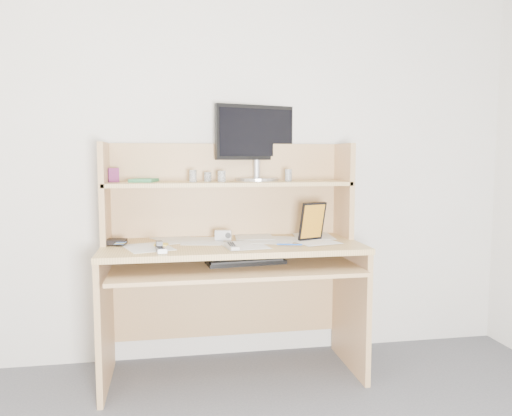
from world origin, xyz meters
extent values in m
cube|color=silver|center=(0.00, 1.80, 1.25)|extent=(3.60, 0.04, 2.50)
cube|color=tan|center=(0.00, 1.48, 0.73)|extent=(1.40, 0.60, 0.03)
cube|color=tan|center=(-0.68, 1.48, 0.36)|extent=(0.03, 0.56, 0.72)
cube|color=tan|center=(0.68, 1.48, 0.36)|extent=(0.03, 0.56, 0.72)
cube|color=tan|center=(0.00, 1.77, 0.34)|extent=(1.34, 0.02, 0.41)
cube|color=tan|center=(0.00, 1.36, 0.64)|extent=(1.28, 0.55, 0.02)
cube|color=tan|center=(0.00, 1.77, 1.02)|extent=(1.40, 0.02, 0.55)
cube|color=tan|center=(-0.68, 1.63, 1.02)|extent=(0.03, 0.30, 0.55)
cube|color=tan|center=(0.68, 1.63, 1.02)|extent=(0.03, 0.30, 0.55)
cube|color=tan|center=(0.00, 1.63, 1.07)|extent=(1.38, 0.30, 0.02)
cube|color=silver|center=(0.00, 1.48, 0.75)|extent=(1.32, 0.54, 0.01)
cube|color=black|center=(0.06, 1.41, 0.66)|extent=(0.43, 0.20, 0.02)
cube|color=black|center=(0.06, 1.41, 0.67)|extent=(0.41, 0.18, 0.01)
cube|color=#B0AFAA|center=(-0.03, 1.32, 0.76)|extent=(0.06, 0.16, 0.02)
cube|color=#B5B5B7|center=(-0.38, 1.27, 0.77)|extent=(0.06, 0.09, 0.02)
cube|color=black|center=(-0.39, 1.35, 0.78)|extent=(0.04, 0.13, 0.04)
cube|color=black|center=(-0.62, 1.53, 0.77)|extent=(0.11, 0.09, 0.03)
cube|color=#F4F340|center=(-0.39, 1.48, 0.75)|extent=(0.08, 0.08, 0.01)
cube|color=#B0B0B2|center=(-0.04, 1.56, 0.78)|extent=(0.10, 0.06, 0.06)
cube|color=black|center=(0.45, 1.47, 0.86)|extent=(0.15, 0.07, 0.22)
cylinder|color=#1644AC|center=(0.29, 1.34, 0.76)|extent=(0.13, 0.04, 0.01)
cube|color=maroon|center=(-0.64, 1.67, 1.12)|extent=(0.06, 0.03, 0.08)
cube|color=#34824B|center=(-0.48, 1.69, 1.09)|extent=(0.17, 0.20, 0.02)
cylinder|color=black|center=(-0.04, 1.62, 1.11)|extent=(0.05, 0.05, 0.06)
cylinder|color=silver|center=(-0.21, 1.61, 1.12)|extent=(0.05, 0.05, 0.07)
cylinder|color=black|center=(-0.12, 1.67, 1.11)|extent=(0.06, 0.06, 0.05)
cylinder|color=white|center=(0.34, 1.60, 1.12)|extent=(0.04, 0.04, 0.07)
cylinder|color=#B1B1B6|center=(0.18, 1.72, 1.09)|extent=(0.26, 0.26, 0.02)
cylinder|color=#B1B1B6|center=(0.18, 1.73, 1.15)|extent=(0.04, 0.04, 0.11)
cube|color=black|center=(0.18, 1.75, 1.37)|extent=(0.51, 0.17, 0.32)
cube|color=black|center=(0.18, 1.73, 1.37)|extent=(0.46, 0.13, 0.28)
camera|label=1|loc=(-0.34, -1.20, 1.22)|focal=35.00mm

